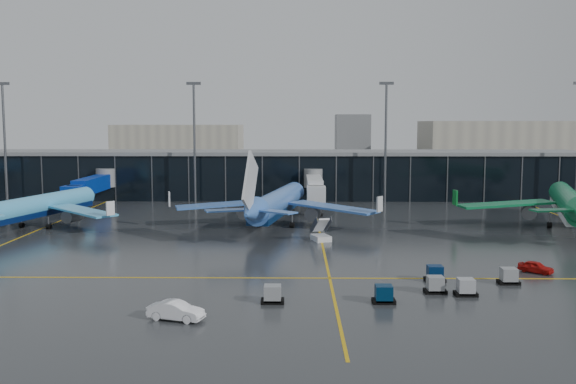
{
  "coord_description": "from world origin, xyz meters",
  "views": [
    {
      "loc": [
        6.26,
        -84.29,
        17.04
      ],
      "look_at": [
        5.0,
        18.0,
        6.0
      ],
      "focal_mm": 40.0,
      "sensor_mm": 36.0,
      "label": 1
    }
  ],
  "objects_px": {
    "airliner_arkefly": "(41,193)",
    "service_van_white": "(176,311)",
    "airliner_klm_near": "(278,188)",
    "baggage_carts": "(419,285)",
    "service_van_red": "(536,267)",
    "mobile_airstair": "(321,235)",
    "airliner_aer_lingus": "(569,188)"
  },
  "relations": [
    {
      "from": "airliner_arkefly",
      "to": "service_van_white",
      "type": "relative_size",
      "value": 7.34
    },
    {
      "from": "airliner_klm_near",
      "to": "baggage_carts",
      "type": "bearing_deg",
      "value": -59.62
    },
    {
      "from": "baggage_carts",
      "to": "service_van_red",
      "type": "relative_size",
      "value": 6.92
    },
    {
      "from": "airliner_klm_near",
      "to": "mobile_airstair",
      "type": "bearing_deg",
      "value": -53.95
    },
    {
      "from": "baggage_carts",
      "to": "airliner_klm_near",
      "type": "bearing_deg",
      "value": 109.98
    },
    {
      "from": "airliner_aer_lingus",
      "to": "service_van_red",
      "type": "distance_m",
      "value": 37.38
    },
    {
      "from": "mobile_airstair",
      "to": "airliner_arkefly",
      "type": "bearing_deg",
      "value": 146.55
    },
    {
      "from": "service_van_red",
      "to": "mobile_airstair",
      "type": "bearing_deg",
      "value": 92.37
    },
    {
      "from": "airliner_klm_near",
      "to": "service_van_white",
      "type": "relative_size",
      "value": 8.15
    },
    {
      "from": "airliner_aer_lingus",
      "to": "service_van_red",
      "type": "height_order",
      "value": "airliner_aer_lingus"
    },
    {
      "from": "airliner_aer_lingus",
      "to": "service_van_red",
      "type": "bearing_deg",
      "value": -100.54
    },
    {
      "from": "airliner_aer_lingus",
      "to": "service_van_white",
      "type": "distance_m",
      "value": 75.15
    },
    {
      "from": "baggage_carts",
      "to": "mobile_airstair",
      "type": "relative_size",
      "value": 7.24
    },
    {
      "from": "airliner_arkefly",
      "to": "service_van_red",
      "type": "distance_m",
      "value": 76.42
    },
    {
      "from": "airliner_aer_lingus",
      "to": "airliner_klm_near",
      "type": "bearing_deg",
      "value": -163.8
    },
    {
      "from": "airliner_aer_lingus",
      "to": "service_van_white",
      "type": "height_order",
      "value": "airliner_aer_lingus"
    },
    {
      "from": "airliner_klm_near",
      "to": "baggage_carts",
      "type": "distance_m",
      "value": 45.54
    },
    {
      "from": "airliner_arkefly",
      "to": "service_van_red",
      "type": "relative_size",
      "value": 9.37
    },
    {
      "from": "airliner_aer_lingus",
      "to": "baggage_carts",
      "type": "height_order",
      "value": "airliner_aer_lingus"
    },
    {
      "from": "baggage_carts",
      "to": "service_van_white",
      "type": "height_order",
      "value": "baggage_carts"
    },
    {
      "from": "airliner_arkefly",
      "to": "service_van_white",
      "type": "xyz_separation_m",
      "value": [
        31.48,
        -49.88,
        -4.81
      ]
    },
    {
      "from": "airliner_aer_lingus",
      "to": "service_van_white",
      "type": "bearing_deg",
      "value": -120.0
    },
    {
      "from": "airliner_arkefly",
      "to": "mobile_airstair",
      "type": "bearing_deg",
      "value": -1.09
    },
    {
      "from": "airliner_arkefly",
      "to": "airliner_klm_near",
      "type": "xyz_separation_m",
      "value": [
        38.91,
        1.84,
        0.62
      ]
    },
    {
      "from": "airliner_arkefly",
      "to": "mobile_airstair",
      "type": "height_order",
      "value": "airliner_arkefly"
    },
    {
      "from": "airliner_arkefly",
      "to": "airliner_aer_lingus",
      "type": "height_order",
      "value": "airliner_aer_lingus"
    },
    {
      "from": "airliner_aer_lingus",
      "to": "service_van_white",
      "type": "relative_size",
      "value": 8.47
    },
    {
      "from": "airliner_klm_near",
      "to": "airliner_aer_lingus",
      "type": "relative_size",
      "value": 0.96
    },
    {
      "from": "airliner_arkefly",
      "to": "baggage_carts",
      "type": "bearing_deg",
      "value": -23.14
    },
    {
      "from": "airliner_klm_near",
      "to": "service_van_red",
      "type": "height_order",
      "value": "airliner_klm_near"
    },
    {
      "from": "baggage_carts",
      "to": "mobile_airstair",
      "type": "bearing_deg",
      "value": 107.08
    },
    {
      "from": "mobile_airstair",
      "to": "service_van_white",
      "type": "relative_size",
      "value": 0.75
    }
  ]
}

